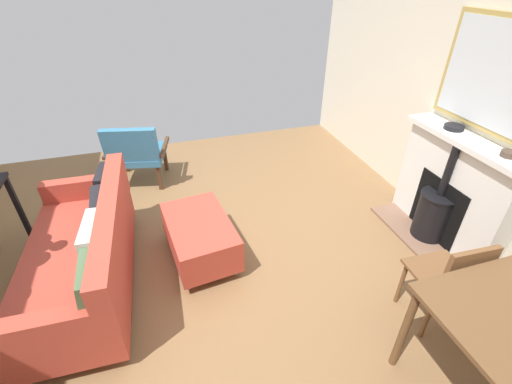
% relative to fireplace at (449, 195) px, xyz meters
% --- Properties ---
extents(ground_plane, '(4.93, 5.26, 0.01)m').
position_rel_fireplace_xyz_m(ground_plane, '(2.25, -0.33, -0.48)').
color(ground_plane, olive).
extents(wall_left, '(0.12, 5.26, 2.79)m').
position_rel_fireplace_xyz_m(wall_left, '(-0.21, -0.33, 0.92)').
color(wall_left, silver).
rests_on(wall_left, ground).
extents(fireplace, '(0.54, 1.26, 1.05)m').
position_rel_fireplace_xyz_m(fireplace, '(0.00, 0.00, 0.00)').
color(fireplace, brown).
rests_on(fireplace, ground).
extents(mirror_over_mantel, '(0.04, 1.18, 0.89)m').
position_rel_fireplace_xyz_m(mirror_over_mantel, '(-0.12, 0.00, 1.08)').
color(mirror_over_mantel, tan).
extents(mantel_bowl_near, '(0.17, 0.17, 0.04)m').
position_rel_fireplace_xyz_m(mantel_bowl_near, '(-0.03, -0.22, 0.60)').
color(mantel_bowl_near, black).
rests_on(mantel_bowl_near, fireplace).
extents(mantel_bowl_far, '(0.11, 0.11, 0.05)m').
position_rel_fireplace_xyz_m(mantel_bowl_far, '(-0.03, 0.34, 0.60)').
color(mantel_bowl_far, '#47382D').
rests_on(mantel_bowl_far, fireplace).
extents(sofa, '(0.84, 1.74, 0.80)m').
position_rel_fireplace_xyz_m(sofa, '(3.23, -0.31, -0.12)').
color(sofa, '#B2B2B7').
rests_on(sofa, ground).
extents(ottoman, '(0.62, 0.89, 0.41)m').
position_rel_fireplace_xyz_m(ottoman, '(2.31, -0.38, -0.23)').
color(ottoman, '#B2B2B7').
rests_on(ottoman, ground).
extents(armchair_accent, '(0.78, 0.70, 0.80)m').
position_rel_fireplace_xyz_m(armchair_accent, '(2.81, -1.88, -0.03)').
color(armchair_accent, '#4C3321').
rests_on(armchair_accent, ground).
extents(dining_chair_near_fireplace, '(0.42, 0.42, 0.82)m').
position_rel_fireplace_xyz_m(dining_chair_near_fireplace, '(0.75, 0.85, 0.01)').
color(dining_chair_near_fireplace, brown).
rests_on(dining_chair_near_fireplace, ground).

